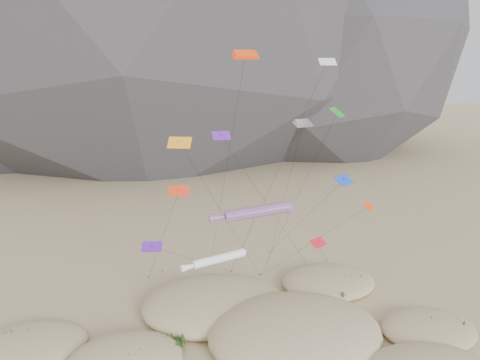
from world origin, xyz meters
The scene contains 8 objects.
dunes centered at (-1.11, 4.43, 0.76)m, with size 49.82×37.67×4.58m.
dune_grass centered at (-0.04, 4.67, 0.82)m, with size 44.76×28.40×1.43m.
kite_stakes centered at (3.40, 23.66, 0.15)m, with size 24.81×7.03×0.30m.
rainbow_tube_kite centered at (-0.66, 6.61, 13.76)m, with size 8.62×21.20×14.67m.
white_tube_kite centered at (-4.48, 6.25, 9.65)m, with size 6.43×19.01×10.30m.
orange_parafoil centered at (-0.12, 11.25, 27.63)m, with size 2.54×16.33×28.51m.
multi_parafoil centered at (8.04, 15.35, 20.52)m, with size 2.81×7.91×21.21m.
delta_kites centered at (2.58, 10.64, 16.83)m, with size 26.73×22.14×27.77m.
Camera 1 is at (-14.15, -32.68, 27.05)m, focal length 35.00 mm.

